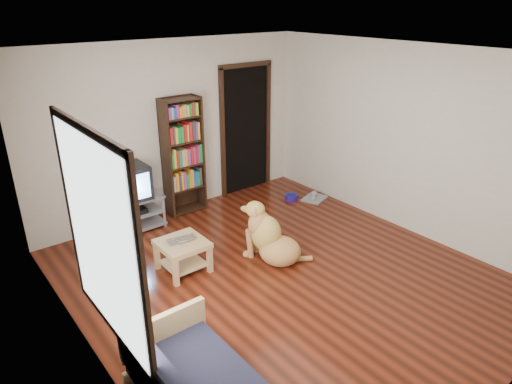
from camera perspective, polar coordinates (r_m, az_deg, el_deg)
ground at (r=5.64m, az=3.20°, el=-10.46°), size 5.00×5.00×0.00m
ceiling at (r=4.73m, az=3.92°, el=16.83°), size 5.00×5.00×0.00m
wall_back at (r=7.00m, az=-10.33°, el=7.73°), size 4.50×0.00×4.50m
wall_left at (r=4.03m, az=-21.25°, el=-5.35°), size 0.00×5.00×5.00m
wall_right at (r=6.68m, az=18.18°, el=6.20°), size 0.00×5.00×5.00m
laptop at (r=5.58m, az=-9.09°, el=-6.14°), size 0.39×0.28×0.03m
dog_bowl at (r=7.66m, az=4.43°, el=-0.61°), size 0.22×0.22×0.08m
grey_rag at (r=7.70m, az=7.33°, el=-0.81°), size 0.48×0.43×0.03m
window at (r=3.51m, az=-18.87°, el=-5.58°), size 0.03×1.46×1.70m
doorway at (r=7.73m, az=-1.30°, el=8.16°), size 1.03×0.05×2.19m
tv_stand at (r=6.78m, az=-15.35°, el=-2.56°), size 0.90×0.45×0.50m
crt_tv at (r=6.62m, az=-15.85°, el=1.21°), size 0.55×0.52×0.58m
bookshelf at (r=6.98m, az=-9.17°, el=5.18°), size 0.60×0.30×1.80m
coffee_table at (r=5.67m, az=-9.16°, el=-7.20°), size 0.55×0.55×0.40m
dog at (r=5.83m, az=1.81°, el=-5.87°), size 0.69×0.88×0.80m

